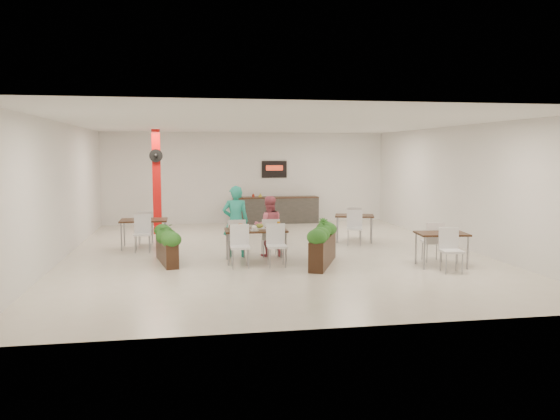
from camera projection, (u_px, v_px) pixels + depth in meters
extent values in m
plane|color=beige|center=(273.00, 252.00, 13.66)|extent=(12.00, 12.00, 0.00)
cube|color=white|center=(246.00, 178.00, 19.38)|extent=(10.00, 0.10, 3.20)
cube|color=white|center=(340.00, 217.00, 7.62)|extent=(10.00, 0.10, 3.20)
cube|color=white|center=(60.00, 191.00, 12.65)|extent=(0.10, 12.00, 3.20)
cube|color=white|center=(460.00, 187.00, 14.34)|extent=(0.10, 12.00, 3.20)
cube|color=white|center=(273.00, 124.00, 13.33)|extent=(10.00, 12.00, 0.04)
cube|color=#B70D0C|center=(157.00, 182.00, 16.71)|extent=(0.25, 0.25, 3.20)
cylinder|color=black|center=(156.00, 156.00, 16.45)|extent=(0.40, 0.06, 0.40)
sphere|color=black|center=(156.00, 156.00, 16.41)|extent=(0.12, 0.12, 0.12)
cube|color=#2B2926|center=(276.00, 211.00, 19.32)|extent=(3.00, 0.60, 0.90)
cube|color=black|center=(276.00, 197.00, 19.27)|extent=(3.00, 0.62, 0.04)
cube|color=black|center=(274.00, 169.00, 19.48)|extent=(0.90, 0.04, 0.60)
cube|color=red|center=(274.00, 168.00, 19.44)|extent=(0.60, 0.02, 0.18)
imported|color=#9D291A|center=(253.00, 194.00, 19.13)|extent=(0.09, 0.09, 0.19)
imported|color=gold|center=(260.00, 195.00, 19.17)|extent=(0.13, 0.13, 0.17)
cube|color=black|center=(256.00, 230.00, 12.44)|extent=(1.42, 0.84, 0.04)
cylinder|color=gray|center=(229.00, 250.00, 12.05)|extent=(0.04, 0.04, 0.71)
cylinder|color=gray|center=(286.00, 248.00, 12.24)|extent=(0.04, 0.04, 0.71)
cylinder|color=gray|center=(227.00, 245.00, 12.72)|extent=(0.04, 0.04, 0.71)
cylinder|color=gray|center=(281.00, 243.00, 12.91)|extent=(0.04, 0.04, 0.71)
cube|color=white|center=(237.00, 239.00, 13.00)|extent=(0.43, 0.43, 0.05)
cube|color=white|center=(237.00, 229.00, 12.79)|extent=(0.42, 0.05, 0.45)
cylinder|color=gray|center=(243.00, 247.00, 13.22)|extent=(0.02, 0.02, 0.43)
cylinder|color=gray|center=(229.00, 247.00, 13.17)|extent=(0.02, 0.02, 0.43)
cylinder|color=gray|center=(244.00, 249.00, 12.88)|extent=(0.02, 0.02, 0.43)
cylinder|color=gray|center=(230.00, 250.00, 12.84)|extent=(0.02, 0.02, 0.43)
cube|color=white|center=(270.00, 238.00, 13.12)|extent=(0.43, 0.43, 0.05)
cube|color=white|center=(271.00, 229.00, 12.90)|extent=(0.42, 0.05, 0.45)
cylinder|color=gray|center=(276.00, 246.00, 13.33)|extent=(0.02, 0.02, 0.43)
cylinder|color=gray|center=(262.00, 246.00, 13.28)|extent=(0.02, 0.02, 0.43)
cylinder|color=gray|center=(278.00, 249.00, 13.00)|extent=(0.02, 0.02, 0.43)
cylinder|color=gray|center=(264.00, 249.00, 12.95)|extent=(0.02, 0.02, 0.43)
cube|color=white|center=(240.00, 247.00, 11.82)|extent=(0.43, 0.43, 0.05)
cube|color=white|center=(239.00, 235.00, 11.98)|extent=(0.42, 0.05, 0.45)
cylinder|color=gray|center=(233.00, 260.00, 11.65)|extent=(0.02, 0.02, 0.43)
cylinder|color=gray|center=(249.00, 259.00, 11.70)|extent=(0.02, 0.02, 0.43)
cylinder|color=gray|center=(232.00, 257.00, 11.99)|extent=(0.02, 0.02, 0.43)
cylinder|color=gray|center=(247.00, 256.00, 12.04)|extent=(0.02, 0.02, 0.43)
cube|color=white|center=(277.00, 246.00, 11.94)|extent=(0.43, 0.43, 0.05)
cube|color=white|center=(275.00, 234.00, 12.10)|extent=(0.42, 0.05, 0.45)
cylinder|color=gray|center=(270.00, 259.00, 11.77)|extent=(0.02, 0.02, 0.43)
cylinder|color=gray|center=(286.00, 258.00, 11.82)|extent=(0.02, 0.02, 0.43)
cylinder|color=gray|center=(268.00, 256.00, 12.10)|extent=(0.02, 0.02, 0.43)
cylinder|color=gray|center=(283.00, 255.00, 12.15)|extent=(0.02, 0.02, 0.43)
cube|color=white|center=(241.00, 230.00, 12.29)|extent=(0.31, 0.31, 0.01)
ellipsoid|color=brown|center=(241.00, 227.00, 12.28)|extent=(0.22, 0.22, 0.13)
cube|color=white|center=(260.00, 228.00, 12.57)|extent=(0.27, 0.27, 0.01)
ellipsoid|color=#C58622|center=(259.00, 226.00, 12.56)|extent=(0.18, 0.18, 0.11)
cube|color=white|center=(274.00, 229.00, 12.38)|extent=(0.27, 0.27, 0.01)
ellipsoid|color=#4A1A0E|center=(274.00, 227.00, 12.37)|extent=(0.16, 0.16, 0.10)
cube|color=white|center=(254.00, 230.00, 12.25)|extent=(0.18, 0.18, 0.01)
ellipsoid|color=white|center=(254.00, 228.00, 12.25)|extent=(0.12, 0.12, 0.07)
cylinder|color=orange|center=(279.00, 225.00, 12.66)|extent=(0.07, 0.07, 0.15)
imported|color=brown|center=(231.00, 227.00, 12.45)|extent=(0.12, 0.12, 0.10)
imported|color=teal|center=(236.00, 222.00, 13.00)|extent=(0.64, 0.43, 1.71)
imported|color=#E16479|center=(269.00, 226.00, 13.15)|extent=(0.72, 0.57, 1.45)
cube|color=black|center=(167.00, 251.00, 12.36)|extent=(0.57, 1.66, 0.54)
ellipsoid|color=#175318|center=(171.00, 238.00, 11.69)|extent=(0.40, 0.40, 0.32)
ellipsoid|color=#175318|center=(169.00, 236.00, 12.00)|extent=(0.40, 0.40, 0.32)
ellipsoid|color=#175318|center=(166.00, 234.00, 12.32)|extent=(0.40, 0.40, 0.32)
ellipsoid|color=#175318|center=(164.00, 232.00, 12.63)|extent=(0.40, 0.40, 0.32)
ellipsoid|color=#175318|center=(162.00, 230.00, 12.94)|extent=(0.40, 0.40, 0.32)
imported|color=#175318|center=(166.00, 231.00, 12.31)|extent=(0.32, 0.28, 0.35)
cube|color=black|center=(323.00, 251.00, 12.14)|extent=(1.05, 1.87, 0.63)
ellipsoid|color=#175318|center=(317.00, 237.00, 11.32)|extent=(0.40, 0.40, 0.32)
ellipsoid|color=#175318|center=(320.00, 234.00, 11.71)|extent=(0.40, 0.40, 0.32)
ellipsoid|color=#175318|center=(323.00, 231.00, 12.10)|extent=(0.40, 0.40, 0.32)
ellipsoid|color=#175318|center=(326.00, 229.00, 12.48)|extent=(0.40, 0.40, 0.32)
ellipsoid|color=#175318|center=(328.00, 227.00, 12.87)|extent=(0.40, 0.40, 0.32)
imported|color=#175318|center=(323.00, 227.00, 12.09)|extent=(0.23, 0.23, 0.41)
cube|color=black|center=(144.00, 220.00, 14.28)|extent=(1.21, 0.81, 0.04)
cylinder|color=gray|center=(121.00, 237.00, 13.89)|extent=(0.04, 0.04, 0.71)
cylinder|color=gray|center=(165.00, 236.00, 14.08)|extent=(0.04, 0.04, 0.71)
cylinder|color=gray|center=(124.00, 233.00, 14.56)|extent=(0.04, 0.04, 0.71)
cylinder|color=gray|center=(166.00, 232.00, 14.75)|extent=(0.04, 0.04, 0.71)
cube|color=white|center=(146.00, 228.00, 14.90)|extent=(0.42, 0.42, 0.05)
cube|color=white|center=(145.00, 219.00, 14.68)|extent=(0.42, 0.04, 0.45)
cylinder|color=gray|center=(153.00, 235.00, 15.12)|extent=(0.02, 0.02, 0.43)
cylinder|color=gray|center=(140.00, 235.00, 15.06)|extent=(0.02, 0.02, 0.43)
cylinder|color=gray|center=(152.00, 237.00, 14.78)|extent=(0.02, 0.02, 0.43)
cylinder|color=gray|center=(139.00, 237.00, 14.73)|extent=(0.02, 0.02, 0.43)
cube|color=white|center=(142.00, 234.00, 13.72)|extent=(0.42, 0.42, 0.05)
cube|color=white|center=(143.00, 223.00, 13.88)|extent=(0.42, 0.04, 0.45)
cylinder|color=gray|center=(135.00, 245.00, 13.55)|extent=(0.02, 0.02, 0.43)
cylinder|color=gray|center=(149.00, 244.00, 13.61)|extent=(0.02, 0.02, 0.43)
cylinder|color=gray|center=(136.00, 242.00, 13.88)|extent=(0.02, 0.02, 0.43)
cylinder|color=gray|center=(150.00, 242.00, 13.94)|extent=(0.02, 0.02, 0.43)
imported|color=white|center=(144.00, 218.00, 14.27)|extent=(0.22, 0.22, 0.05)
cube|color=black|center=(354.00, 216.00, 15.30)|extent=(1.23, 0.99, 0.04)
cylinder|color=gray|center=(337.00, 230.00, 15.11)|extent=(0.04, 0.04, 0.71)
cylinder|color=gray|center=(372.00, 231.00, 14.99)|extent=(0.04, 0.04, 0.71)
cylinder|color=gray|center=(338.00, 227.00, 15.69)|extent=(0.04, 0.04, 0.71)
cylinder|color=gray|center=(371.00, 228.00, 15.57)|extent=(0.04, 0.04, 0.71)
cube|color=white|center=(354.00, 223.00, 15.92)|extent=(0.53, 0.53, 0.05)
cube|color=white|center=(354.00, 215.00, 15.71)|extent=(0.41, 0.16, 0.45)
cylinder|color=gray|center=(360.00, 230.00, 16.09)|extent=(0.02, 0.02, 0.43)
cylinder|color=gray|center=(348.00, 230.00, 16.13)|extent=(0.02, 0.02, 0.43)
cylinder|color=gray|center=(360.00, 232.00, 15.76)|extent=(0.02, 0.02, 0.43)
cylinder|color=gray|center=(348.00, 232.00, 15.80)|extent=(0.02, 0.02, 0.43)
cube|color=white|center=(354.00, 229.00, 14.74)|extent=(0.53, 0.53, 0.05)
cube|color=white|center=(355.00, 219.00, 14.90)|extent=(0.41, 0.16, 0.45)
cylinder|color=gray|center=(348.00, 238.00, 14.62)|extent=(0.02, 0.02, 0.43)
cylinder|color=gray|center=(361.00, 238.00, 14.57)|extent=(0.02, 0.02, 0.43)
cylinder|color=gray|center=(348.00, 236.00, 14.95)|extent=(0.02, 0.02, 0.43)
cylinder|color=gray|center=(361.00, 236.00, 14.91)|extent=(0.02, 0.02, 0.43)
imported|color=white|center=(354.00, 214.00, 15.30)|extent=(0.22, 0.22, 0.05)
cube|color=black|center=(442.00, 234.00, 11.90)|extent=(1.14, 0.83, 0.04)
cylinder|color=gray|center=(424.00, 253.00, 11.62)|extent=(0.04, 0.04, 0.71)
cylinder|color=gray|center=(468.00, 253.00, 11.68)|extent=(0.04, 0.04, 0.71)
cylinder|color=gray|center=(416.00, 248.00, 12.21)|extent=(0.04, 0.04, 0.71)
cylinder|color=gray|center=(457.00, 248.00, 12.26)|extent=(0.04, 0.04, 0.71)
cube|color=white|center=(432.00, 242.00, 12.53)|extent=(0.46, 0.46, 0.05)
cube|color=white|center=(435.00, 232.00, 12.31)|extent=(0.42, 0.09, 0.45)
cylinder|color=gray|center=(437.00, 251.00, 12.73)|extent=(0.02, 0.02, 0.43)
cylinder|color=gray|center=(422.00, 251.00, 12.71)|extent=(0.02, 0.02, 0.43)
cylinder|color=gray|center=(442.00, 253.00, 12.39)|extent=(0.02, 0.02, 0.43)
cylinder|color=gray|center=(427.00, 253.00, 12.37)|extent=(0.02, 0.02, 0.43)
cube|color=white|center=(452.00, 251.00, 11.34)|extent=(0.46, 0.46, 0.05)
cube|color=white|center=(449.00, 238.00, 11.50)|extent=(0.42, 0.09, 0.45)
cylinder|color=gray|center=(446.00, 264.00, 11.18)|extent=(0.02, 0.02, 0.43)
cylinder|color=gray|center=(462.00, 264.00, 11.20)|extent=(0.02, 0.02, 0.43)
cylinder|color=gray|center=(440.00, 261.00, 11.52)|extent=(0.02, 0.02, 0.43)
cylinder|color=gray|center=(456.00, 261.00, 11.54)|extent=(0.02, 0.02, 0.43)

